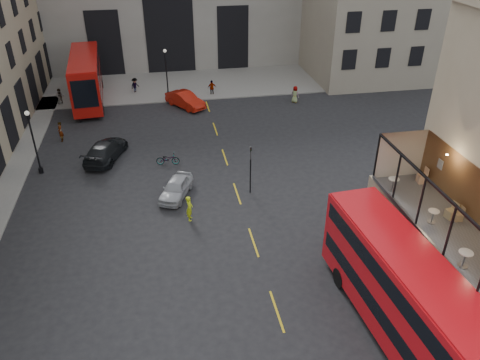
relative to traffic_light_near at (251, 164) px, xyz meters
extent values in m
plane|color=black|center=(1.00, -12.00, -2.42)|extent=(140.00, 140.00, 0.00)
cube|color=black|center=(5.98, -12.00, -0.42)|extent=(0.08, 9.20, 3.00)
cube|color=brown|center=(8.97, -12.00, 3.62)|extent=(0.04, 10.00, 2.90)
cube|color=beige|center=(7.50, -7.00, 3.62)|extent=(3.00, 0.04, 2.90)
cube|color=black|center=(7.50, -12.00, 5.08)|extent=(3.00, 10.00, 0.04)
cube|color=slate|center=(6.00, -12.00, 2.28)|extent=(0.12, 10.00, 0.18)
cube|color=black|center=(6.00, -12.00, 5.03)|extent=(0.12, 10.00, 0.10)
cube|color=beige|center=(8.92, -8.80, 3.78)|extent=(0.04, 0.45, 0.55)
cylinder|color=#FFD899|center=(8.30, -10.00, 5.03)|extent=(0.12, 0.12, 0.05)
cube|color=tan|center=(7.50, -12.00, -0.17)|extent=(3.00, 11.00, 4.50)
cube|color=slate|center=(7.50, -12.00, 2.12)|extent=(3.00, 10.00, 0.10)
cube|color=black|center=(-4.00, 30.96, 2.58)|extent=(6.00, 0.12, 10.00)
cube|color=black|center=(-12.00, 30.96, 1.58)|extent=(4.00, 0.12, 8.00)
cube|color=black|center=(4.00, 30.96, 1.58)|extent=(4.00, 0.12, 8.00)
cube|color=slate|center=(-5.00, 26.00, -2.36)|extent=(40.00, 12.00, 0.12)
cylinder|color=black|center=(0.00, 0.00, -1.02)|extent=(0.10, 0.10, 2.80)
imported|color=black|center=(0.00, 0.00, 0.88)|extent=(0.16, 0.20, 1.00)
cylinder|color=black|center=(-14.00, 16.00, -1.02)|extent=(0.10, 0.10, 2.80)
imported|color=black|center=(-14.00, 16.00, 0.88)|extent=(0.16, 0.20, 1.00)
cylinder|color=black|center=(-16.00, 6.00, 0.08)|extent=(0.14, 0.14, 5.00)
cylinder|color=black|center=(-16.00, 6.00, -2.17)|extent=(0.36, 0.36, 0.50)
sphere|color=silver|center=(-16.00, 6.00, 2.73)|extent=(0.36, 0.36, 0.36)
cylinder|color=black|center=(-5.00, 22.00, 0.08)|extent=(0.14, 0.14, 5.00)
cylinder|color=black|center=(-5.00, 22.00, -2.17)|extent=(0.36, 0.36, 0.50)
sphere|color=silver|center=(-5.00, 22.00, 2.73)|extent=(0.36, 0.36, 0.36)
cube|color=red|center=(4.50, -14.57, 0.21)|extent=(3.69, 12.49, 4.37)
cube|color=black|center=(4.50, -14.57, -0.41)|extent=(3.68, 11.83, 0.90)
cube|color=black|center=(4.50, -14.57, 1.55)|extent=(3.68, 11.83, 0.90)
cube|color=red|center=(4.50, -14.57, 2.43)|extent=(3.56, 12.24, 0.13)
cylinder|color=black|center=(2.94, -10.73, -1.86)|extent=(0.39, 1.14, 1.12)
cylinder|color=black|center=(5.49, -10.54, -1.86)|extent=(0.39, 1.14, 1.12)
cube|color=#A7100B|center=(-13.61, 22.13, 0.26)|extent=(3.84, 12.75, 4.46)
cube|color=black|center=(-13.61, 22.13, -0.37)|extent=(3.82, 12.07, 0.91)
cube|color=black|center=(-13.61, 22.13, 1.63)|extent=(3.82, 12.07, 0.91)
cube|color=#A7100B|center=(-13.61, 22.13, 2.52)|extent=(3.70, 12.49, 0.14)
cylinder|color=black|center=(-15.23, 26.03, -1.85)|extent=(0.41, 1.16, 1.14)
cylinder|color=black|center=(-12.62, 26.24, -1.85)|extent=(0.41, 1.16, 1.14)
cylinder|color=black|center=(-14.56, 17.64, -1.85)|extent=(0.41, 1.16, 1.14)
cylinder|color=black|center=(-11.96, 17.85, -1.85)|extent=(0.41, 1.16, 1.14)
imported|color=#AAACB2|center=(-5.47, 0.52, -1.73)|extent=(3.10, 4.38, 1.38)
imported|color=#A7170A|center=(-3.35, 18.33, -1.61)|extent=(4.22, 5.03, 1.62)
imported|color=black|center=(-10.95, 7.56, -1.61)|extent=(3.95, 6.04, 1.63)
imported|color=gray|center=(-5.84, 5.59, -1.92)|extent=(1.99, 0.92, 1.01)
imported|color=#D0E918|center=(-4.76, -2.71, -1.51)|extent=(0.51, 0.71, 1.84)
imported|color=gray|center=(-16.51, 21.35, -1.52)|extent=(1.06, 0.94, 1.81)
imported|color=gray|center=(-8.65, 23.73, -1.53)|extent=(1.28, 1.29, 1.78)
imported|color=gray|center=(-0.06, 21.47, -1.56)|extent=(1.06, 0.53, 1.73)
imported|color=gray|center=(8.56, 17.56, -1.51)|extent=(1.04, 1.04, 1.83)
imported|color=gray|center=(-15.20, 11.95, -1.51)|extent=(0.52, 0.72, 1.83)
cylinder|color=silver|center=(6.59, -15.15, 2.94)|extent=(0.63, 0.63, 0.04)
cylinder|color=slate|center=(6.59, -15.15, 2.56)|extent=(0.08, 0.08, 0.73)
cylinder|color=slate|center=(6.59, -15.15, 2.19)|extent=(0.46, 0.46, 0.03)
cylinder|color=silver|center=(7.02, -11.79, 2.86)|extent=(0.57, 0.57, 0.04)
cylinder|color=slate|center=(7.02, -11.79, 2.52)|extent=(0.08, 0.08, 0.66)
cylinder|color=slate|center=(7.02, -11.79, 2.19)|extent=(0.41, 0.41, 0.03)
cylinder|color=silver|center=(6.47, -8.49, 2.91)|extent=(0.61, 0.61, 0.04)
cylinder|color=slate|center=(6.47, -8.49, 2.55)|extent=(0.08, 0.08, 0.71)
cylinder|color=slate|center=(6.47, -8.49, 2.19)|extent=(0.44, 0.44, 0.03)
cube|color=tan|center=(8.15, -11.61, 2.42)|extent=(0.52, 0.52, 0.49)
cube|color=tan|center=(8.35, -11.58, 2.88)|extent=(0.12, 0.46, 0.43)
cube|color=tan|center=(8.42, -11.85, 2.39)|extent=(0.40, 0.40, 0.42)
cube|color=tan|center=(8.60, -11.85, 2.78)|extent=(0.04, 0.39, 0.37)
cube|color=#DBA77E|center=(8.54, -7.97, 2.43)|extent=(0.52, 0.52, 0.51)
cube|color=#DBA77E|center=(8.75, -7.99, 2.91)|extent=(0.09, 0.48, 0.45)
camera|label=1|loc=(-6.16, -29.26, 16.10)|focal=35.00mm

